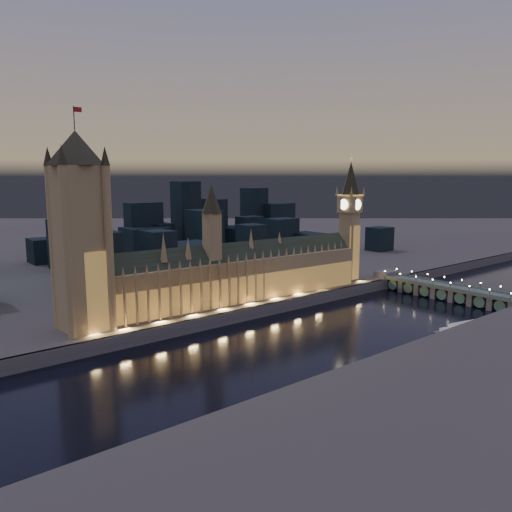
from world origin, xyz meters
TOP-DOWN VIEW (x-y plane):
  - ground_plane at (0.00, 0.00)m, footprint 2000.00×2000.00m
  - north_bank at (0.00, 520.00)m, footprint 2000.00×960.00m
  - embankment_wall at (0.00, 41.00)m, footprint 2000.00×2.50m
  - palace_of_westminster at (-6.55, 61.74)m, footprint 202.00×29.28m
  - victoria_tower at (-110.00, 61.92)m, footprint 31.68×31.68m
  - elizabeth_tower at (108.00, 61.92)m, footprint 18.00×18.00m
  - westminster_bridge at (135.82, -3.46)m, footprint 16.93×113.00m
  - river_boat at (75.82, -58.00)m, footprint 44.33×19.79m
  - city_backdrop at (34.89, 247.99)m, footprint 475.25×215.63m

SIDE VIEW (x-z plane):
  - ground_plane at x=0.00m, z-range 0.00..0.00m
  - river_boat at x=75.82m, z-range -0.69..3.81m
  - north_bank at x=0.00m, z-range 0.00..8.00m
  - embankment_wall at x=0.00m, z-range 0.00..8.00m
  - westminster_bridge at x=135.82m, z-range -1.95..13.95m
  - palace_of_westminster at x=-6.55m, z-range -12.63..65.37m
  - city_backdrop at x=34.89m, z-range -13.88..75.82m
  - elizabeth_tower at x=108.00m, z-range 13.65..114.87m
  - victoria_tower at x=-110.00m, z-range 7.49..126.01m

